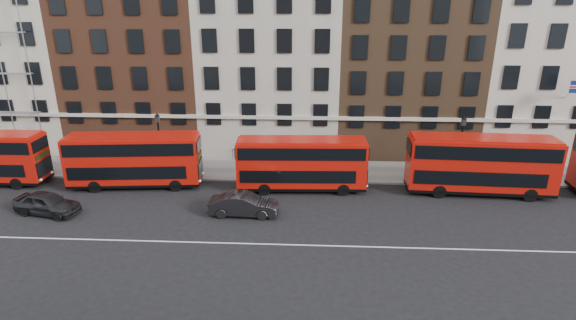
{
  "coord_description": "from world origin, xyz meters",
  "views": [
    {
      "loc": [
        3.89,
        -26.07,
        14.22
      ],
      "look_at": [
        2.31,
        5.0,
        3.0
      ],
      "focal_mm": 28.0,
      "sensor_mm": 36.0,
      "label": 1
    }
  ],
  "objects_px": {
    "bus_b": "(134,159)",
    "car_front": "(244,204)",
    "bus_c": "(301,163)",
    "car_rear": "(47,203)",
    "bus_d": "(480,164)"
  },
  "relations": [
    {
      "from": "bus_b",
      "to": "car_rear",
      "type": "xyz_separation_m",
      "value": [
        -4.41,
        -5.05,
        -1.52
      ]
    },
    {
      "from": "bus_c",
      "to": "bus_b",
      "type": "bearing_deg",
      "value": 177.89
    },
    {
      "from": "bus_d",
      "to": "car_rear",
      "type": "distance_m",
      "value": 31.58
    },
    {
      "from": "bus_c",
      "to": "car_front",
      "type": "relative_size",
      "value": 2.1
    },
    {
      "from": "bus_b",
      "to": "car_front",
      "type": "bearing_deg",
      "value": -31.22
    },
    {
      "from": "bus_c",
      "to": "bus_d",
      "type": "xyz_separation_m",
      "value": [
        13.57,
        0.0,
        0.2
      ]
    },
    {
      "from": "bus_d",
      "to": "car_front",
      "type": "xyz_separation_m",
      "value": [
        -17.42,
        -4.55,
        -1.65
      ]
    },
    {
      "from": "bus_b",
      "to": "car_rear",
      "type": "distance_m",
      "value": 6.87
    },
    {
      "from": "bus_b",
      "to": "bus_c",
      "type": "xyz_separation_m",
      "value": [
        13.16,
        0.0,
        -0.07
      ]
    },
    {
      "from": "bus_b",
      "to": "bus_c",
      "type": "bearing_deg",
      "value": -5.21
    },
    {
      "from": "bus_c",
      "to": "car_rear",
      "type": "relative_size",
      "value": 2.17
    },
    {
      "from": "bus_b",
      "to": "car_front",
      "type": "distance_m",
      "value": 10.47
    },
    {
      "from": "car_rear",
      "to": "bus_b",
      "type": "bearing_deg",
      "value": -29.28
    },
    {
      "from": "bus_c",
      "to": "car_front",
      "type": "bearing_deg",
      "value": -132.39
    },
    {
      "from": "bus_c",
      "to": "car_rear",
      "type": "distance_m",
      "value": 18.34
    }
  ]
}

